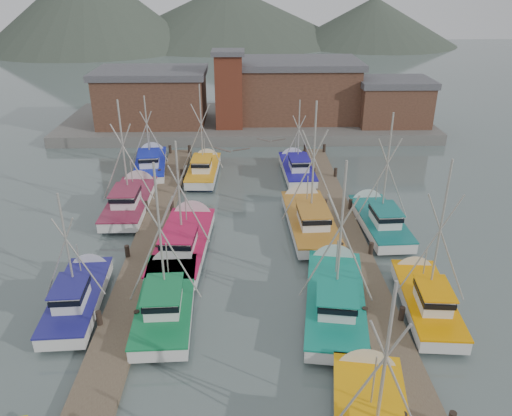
{
  "coord_description": "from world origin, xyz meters",
  "views": [
    {
      "loc": [
        -0.25,
        -23.43,
        17.09
      ],
      "look_at": [
        0.47,
        7.59,
        2.6
      ],
      "focal_mm": 35.0,
      "sensor_mm": 36.0,
      "label": 1
    }
  ],
  "objects_px": {
    "lookout_tower": "(229,89)",
    "boat_4": "(168,296)",
    "boat_8": "(185,240)",
    "boat_12": "(204,169)"
  },
  "relations": [
    {
      "from": "lookout_tower",
      "to": "boat_8",
      "type": "distance_m",
      "value": 26.95
    },
    {
      "from": "lookout_tower",
      "to": "boat_12",
      "type": "relative_size",
      "value": 0.91
    },
    {
      "from": "lookout_tower",
      "to": "boat_8",
      "type": "relative_size",
      "value": 0.82
    },
    {
      "from": "boat_4",
      "to": "boat_8",
      "type": "height_order",
      "value": "boat_4"
    },
    {
      "from": "lookout_tower",
      "to": "boat_4",
      "type": "relative_size",
      "value": 0.87
    },
    {
      "from": "boat_8",
      "to": "boat_4",
      "type": "bearing_deg",
      "value": -88.81
    },
    {
      "from": "boat_4",
      "to": "boat_12",
      "type": "distance_m",
      "value": 20.41
    },
    {
      "from": "boat_4",
      "to": "boat_8",
      "type": "bearing_deg",
      "value": 85.46
    },
    {
      "from": "boat_8",
      "to": "boat_12",
      "type": "bearing_deg",
      "value": 92.13
    },
    {
      "from": "boat_4",
      "to": "boat_8",
      "type": "xyz_separation_m",
      "value": [
        0.27,
        6.53,
        -0.0
      ]
    }
  ]
}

